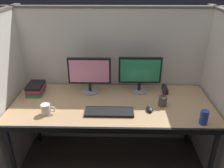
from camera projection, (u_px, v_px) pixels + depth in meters
The scene contains 13 objects.
cubicle_partition_rear at pixel (113, 79), 2.58m from camera, with size 2.21×0.06×1.57m.
cubicle_partition_left at pixel (3, 103), 2.10m from camera, with size 0.06×1.41×1.57m.
cubicle_partition_right at pixel (223, 105), 2.07m from camera, with size 0.06×1.41×1.57m.
desk at pixel (112, 108), 2.21m from camera, with size 1.90×0.80×0.74m.
monitor_left at pixel (89, 73), 2.31m from camera, with size 0.43×0.17×0.37m.
monitor_right at pixel (140, 72), 2.32m from camera, with size 0.43×0.17×0.37m.
keyboard_main at pixel (109, 112), 2.04m from camera, with size 0.43×0.15×0.02m, color black.
computer_mouse at pixel (150, 109), 2.07m from camera, with size 0.06×0.10×0.04m.
pen_cup at pixel (163, 101), 2.14m from camera, with size 0.08×0.08×0.17m.
red_stapler at pixel (165, 89), 2.40m from camera, with size 0.04×0.15×0.06m, color black.
soda_can at pixel (204, 117), 1.88m from camera, with size 0.07×0.07×0.12m, color #263FB2.
book_stack at pixel (36, 89), 2.36m from camera, with size 0.16×0.22×0.11m.
coffee_mug at pixel (46, 109), 2.01m from camera, with size 0.13×0.08×0.09m.
Camera 1 is at (0.04, -1.59, 1.87)m, focal length 37.02 mm.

